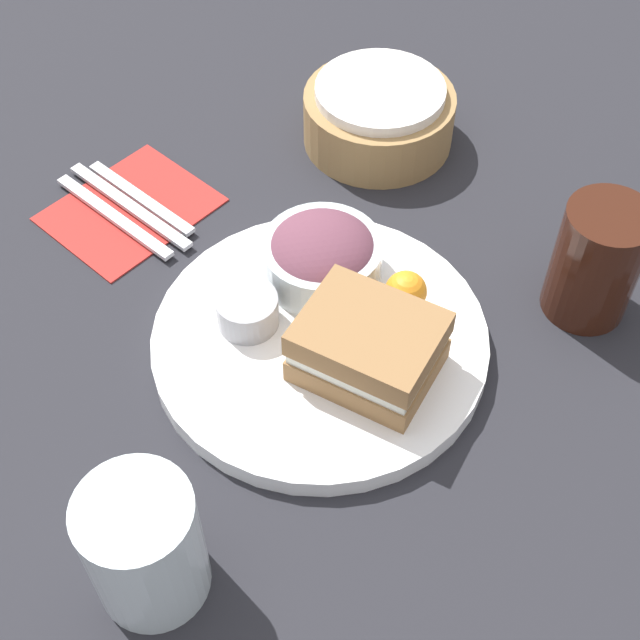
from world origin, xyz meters
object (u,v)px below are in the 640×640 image
object	(u,v)px
spoon	(141,198)
fork	(114,216)
plate	(320,341)
dressing_cup	(247,310)
bread_basket	(379,115)
knife	(127,207)
water_glass	(144,547)
sandwich	(370,346)
salad_bowl	(322,256)
drink_glass	(596,262)

from	to	relation	value
spoon	fork	bearing A→B (deg)	90.00
plate	fork	size ratio (longest dim) A/B	1.78
plate	dressing_cup	world-z (taller)	dressing_cup
bread_basket	knife	distance (m)	0.29
dressing_cup	spoon	size ratio (longest dim) A/B	0.37
plate	water_glass	bearing A→B (deg)	-77.03
sandwich	dressing_cup	distance (m)	0.12
salad_bowl	water_glass	world-z (taller)	water_glass
plate	spoon	world-z (taller)	plate
bread_basket	water_glass	size ratio (longest dim) A/B	1.43
drink_glass	spoon	distance (m)	0.46
drink_glass	water_glass	distance (m)	0.46
plate	dressing_cup	size ratio (longest dim) A/B	5.40
drink_glass	knife	world-z (taller)	drink_glass
sandwich	dressing_cup	xyz separation A→B (m)	(-0.11, -0.03, -0.01)
sandwich	water_glass	bearing A→B (deg)	-89.63
sandwich	salad_bowl	size ratio (longest dim) A/B	1.19
sandwich	drink_glass	size ratio (longest dim) A/B	1.12
dressing_cup	knife	bearing A→B (deg)	171.81
salad_bowl	bread_basket	size ratio (longest dim) A/B	0.68
dressing_cup	fork	distance (m)	0.21
drink_glass	plate	bearing A→B (deg)	-125.75
fork	knife	size ratio (longest dim) A/B	0.95
fork	bread_basket	bearing A→B (deg)	-113.20
sandwich	salad_bowl	world-z (taller)	sandwich
sandwich	bread_basket	world-z (taller)	sandwich
dressing_cup	bread_basket	xyz separation A→B (m)	(-0.09, 0.29, -0.00)
water_glass	knife	bearing A→B (deg)	143.06
salad_bowl	fork	xyz separation A→B (m)	(-0.22, -0.08, -0.04)
salad_bowl	spoon	size ratio (longest dim) A/B	0.73
knife	bread_basket	bearing A→B (deg)	-114.63
drink_glass	knife	size ratio (longest dim) A/B	0.66
bread_basket	spoon	world-z (taller)	bread_basket
drink_glass	bread_basket	size ratio (longest dim) A/B	0.72
plate	salad_bowl	distance (m)	0.08
dressing_cup	spoon	distance (m)	0.22
sandwich	water_glass	xyz separation A→B (m)	(0.00, -0.25, 0.01)
sandwich	knife	distance (m)	0.32
sandwich	dressing_cup	size ratio (longest dim) A/B	2.36
plate	fork	bearing A→B (deg)	-175.48
dressing_cup	plate	bearing A→B (deg)	29.86
plate	sandwich	distance (m)	0.07
sandwich	knife	world-z (taller)	sandwich
bread_basket	spoon	distance (m)	0.27
knife	dressing_cup	bearing A→B (deg)	171.19
bread_basket	knife	xyz separation A→B (m)	(-0.12, -0.26, -0.03)
salad_bowl	knife	distance (m)	0.23
salad_bowl	dressing_cup	distance (m)	0.09
sandwich	drink_glass	world-z (taller)	drink_glass
bread_basket	fork	world-z (taller)	bread_basket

